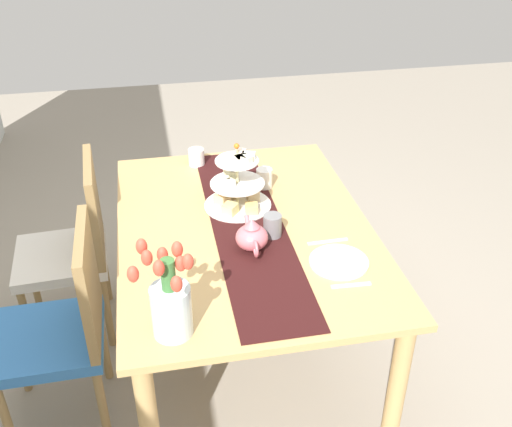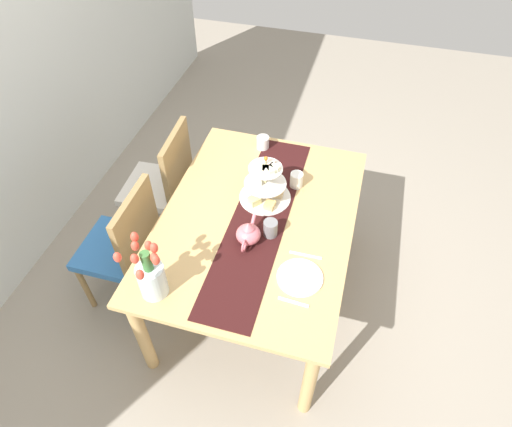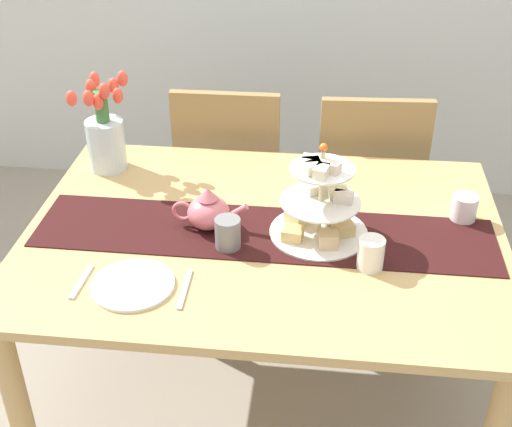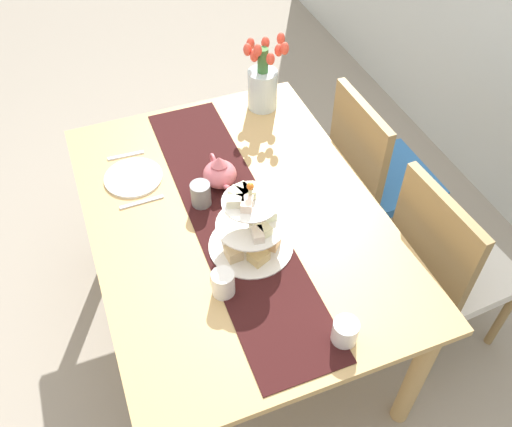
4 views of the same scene
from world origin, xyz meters
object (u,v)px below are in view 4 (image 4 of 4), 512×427
tulip_vase (263,81)px  fork_left (126,155)px  cream_jug (345,332)px  teapot (220,173)px  mug_grey (201,194)px  dining_table (236,231)px  dinner_plate_left (133,177)px  chair_left (375,172)px  mug_white_text (223,283)px  tiered_cake_stand (251,228)px  chair_right (446,263)px  knife_left (142,202)px

tulip_vase → fork_left: (0.12, -0.66, -0.13)m
cream_jug → fork_left: bearing=-157.7°
teapot → mug_grey: (0.08, -0.10, -0.01)m
dining_table → dinner_plate_left: bearing=-136.6°
chair_left → mug_white_text: 1.09m
dining_table → tiered_cake_stand: bearing=0.4°
dining_table → chair_right: bearing=65.1°
chair_left → tulip_vase: size_ratio=2.68×
chair_left → teapot: size_ratio=3.82×
tiered_cake_stand → mug_white_text: tiered_cake_stand is taller
tulip_vase → fork_left: 0.68m
chair_left → chair_right: (0.57, 0.00, 0.00)m
fork_left → mug_grey: size_ratio=1.58×
chair_left → mug_grey: chair_left is taller
chair_right → mug_grey: chair_right is taller
cream_jug → knife_left: size_ratio=0.50×
mug_white_text → tiered_cake_stand: bearing=134.5°
chair_left → tulip_vase: 0.66m
knife_left → fork_left: bearing=180.0°
dinner_plate_left → mug_grey: size_ratio=2.42×
chair_left → tiered_cake_stand: 0.91m
cream_jug → dining_table: bearing=-167.6°
tulip_vase → mug_white_text: size_ratio=3.57×
dinner_plate_left → mug_grey: 0.32m
fork_left → chair_right: bearing=52.3°
dining_table → cream_jug: 0.64m
tiered_cake_stand → dinner_plate_left: 0.59m
tulip_vase → cream_jug: 1.23m
mug_white_text → chair_right: bearing=87.8°
chair_left → mug_white_text: size_ratio=9.58×
tiered_cake_stand → cream_jug: 0.47m
teapot → cream_jug: teapot is taller
tulip_vase → dinner_plate_left: size_ratio=1.47×
tulip_vase → mug_grey: 0.67m
tulip_vase → mug_white_text: bearing=-28.7°
tulip_vase → dinner_plate_left: bearing=-68.1°
mug_grey → mug_white_text: (0.41, -0.05, -0.00)m
teapot → mug_white_text: bearing=-17.2°
tiered_cake_stand → dinner_plate_left: tiered_cake_stand is taller
mug_white_text → cream_jug: bearing=43.9°
fork_left → knife_left: (0.29, 0.00, 0.00)m
cream_jug → knife_left: 0.92m
dining_table → chair_left: chair_left is taller
chair_left → teapot: (0.05, -0.76, 0.28)m
tulip_vase → dining_table: bearing=-30.2°
tiered_cake_stand → fork_left: bearing=-154.0°
teapot → knife_left: bearing=-92.1°
teapot → tulip_vase: (-0.42, 0.35, 0.07)m
chair_right → fork_left: (-0.83, -1.07, 0.23)m
tiered_cake_stand → dining_table: bearing=-179.6°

